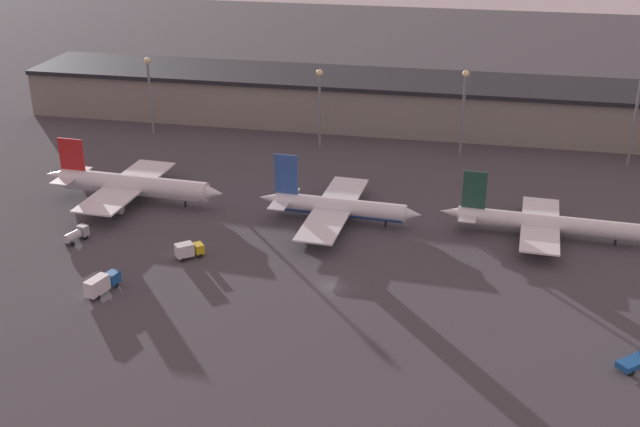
{
  "coord_description": "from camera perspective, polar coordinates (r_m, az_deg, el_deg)",
  "views": [
    {
      "loc": [
        23.58,
        -126.5,
        72.35
      ],
      "look_at": [
        -6.21,
        18.7,
        6.0
      ],
      "focal_mm": 45.0,
      "sensor_mm": 36.0,
      "label": 1
    }
  ],
  "objects": [
    {
      "name": "ground",
      "position": [
        147.62,
        0.91,
        -5.23
      ],
      "size": [
        600.0,
        600.0,
        0.0
      ],
      "primitive_type": "plane",
      "color": "#423F44"
    },
    {
      "name": "terminal_building",
      "position": [
        235.38,
        5.44,
        7.9
      ],
      "size": [
        218.43,
        26.43,
        13.98
      ],
      "color": "gray",
      "rests_on": "ground"
    },
    {
      "name": "airplane_0",
      "position": [
        186.99,
        -13.25,
        1.96
      ],
      "size": [
        44.41,
        33.14,
        13.78
      ],
      "rotation": [
        0.0,
        0.0,
        -0.06
      ],
      "color": "silver",
      "rests_on": "ground"
    },
    {
      "name": "airplane_1",
      "position": [
        172.03,
        1.26,
        0.46
      ],
      "size": [
        36.07,
        35.77,
        14.21
      ],
      "rotation": [
        0.0,
        0.0,
        -0.06
      ],
      "color": "white",
      "rests_on": "ground"
    },
    {
      "name": "airplane_2",
      "position": [
        171.17,
        15.84,
        -0.71
      ],
      "size": [
        44.59,
        28.14,
        13.15
      ],
      "rotation": [
        0.0,
        0.0,
        -0.06
      ],
      "color": "white",
      "rests_on": "ground"
    },
    {
      "name": "service_vehicle_0",
      "position": [
        149.81,
        -15.28,
        -4.84
      ],
      "size": [
        4.11,
        7.82,
        3.59
      ],
      "rotation": [
        0.0,
        0.0,
        1.29
      ],
      "color": "#195199",
      "rests_on": "ground"
    },
    {
      "name": "service_vehicle_1",
      "position": [
        134.72,
        21.65,
        -9.71
      ],
      "size": [
        6.99,
        6.72,
        2.5
      ],
      "rotation": [
        0.0,
        0.0,
        0.75
      ],
      "color": "#195199",
      "rests_on": "ground"
    },
    {
      "name": "service_vehicle_2",
      "position": [
        171.0,
        -16.93,
        -1.45
      ],
      "size": [
        3.57,
        5.85,
        2.9
      ],
      "rotation": [
        0.0,
        0.0,
        1.25
      ],
      "color": "#9EA3A8",
      "rests_on": "ground"
    },
    {
      "name": "service_vehicle_3",
      "position": [
        159.05,
        -9.35,
        -2.57
      ],
      "size": [
        5.68,
        5.26,
        3.23
      ],
      "rotation": [
        0.0,
        0.0,
        0.69
      ],
      "color": "gold",
      "rests_on": "ground"
    },
    {
      "name": "lamp_post_0",
      "position": [
        229.62,
        -12.04,
        8.93
      ],
      "size": [
        1.8,
        1.8,
        22.0
      ],
      "color": "slate",
      "rests_on": "ground"
    },
    {
      "name": "lamp_post_1",
      "position": [
        215.5,
        -0.03,
        8.32
      ],
      "size": [
        1.8,
        1.8,
        21.04
      ],
      "color": "slate",
      "rests_on": "ground"
    },
    {
      "name": "lamp_post_2",
      "position": [
        211.19,
        10.19,
        7.87
      ],
      "size": [
        1.8,
        1.8,
        22.68
      ],
      "color": "slate",
      "rests_on": "ground"
    },
    {
      "name": "lamp_post_3",
      "position": [
        213.75,
        21.7,
        7.64
      ],
      "size": [
        1.8,
        1.8,
        28.56
      ],
      "color": "slate",
      "rests_on": "ground"
    }
  ]
}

